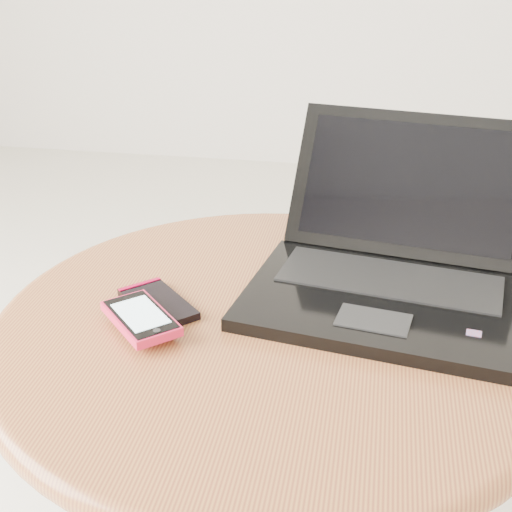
# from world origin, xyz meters

# --- Properties ---
(table) EXTENTS (0.65, 0.65, 0.52)m
(table) POSITION_xyz_m (-0.00, -0.10, 0.41)
(table) COLOR brown
(table) RESTS_ON ground
(laptop) EXTENTS (0.37, 0.38, 0.18)m
(laptop) POSITION_xyz_m (0.13, -0.01, 0.55)
(laptop) COLOR black
(laptop) RESTS_ON table
(phone_black) EXTENTS (0.11, 0.11, 0.01)m
(phone_black) POSITION_xyz_m (-0.14, -0.10, 0.52)
(phone_black) COLOR black
(phone_black) RESTS_ON table
(phone_pink) EXTENTS (0.11, 0.11, 0.01)m
(phone_pink) POSITION_xyz_m (-0.14, -0.15, 0.53)
(phone_pink) COLOR #D01C42
(phone_pink) RESTS_ON phone_black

